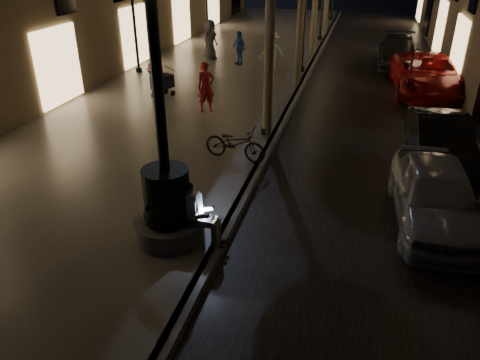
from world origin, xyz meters
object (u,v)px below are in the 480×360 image
(car_second, at_px, (440,141))
(lamp_curb_a, at_px, (268,32))
(lamp_left_b, at_px, (132,1))
(fountain_lamppost, at_px, (166,192))
(pedestrian_white, at_px, (272,51))
(lamp_curb_b, at_px, (306,0))
(pedestrian_blue, at_px, (239,48))
(bicycle, at_px, (235,143))
(seated_man_laptop, at_px, (197,211))
(pedestrian_red, at_px, (206,87))
(pedestrian_dark, at_px, (210,39))
(car_front, at_px, (436,195))
(car_third, at_px, (428,74))
(pedestrian_pink, at_px, (155,72))
(car_rear, at_px, (398,51))
(stroller, at_px, (162,82))

(car_second, bearing_deg, lamp_curb_a, 171.92)
(lamp_curb_a, bearing_deg, lamp_left_b, 139.80)
(fountain_lamppost, xyz_separation_m, pedestrian_white, (-0.64, 13.77, -0.15))
(lamp_curb_b, height_order, pedestrian_blue, lamp_curb_b)
(pedestrian_blue, relative_size, bicycle, 0.90)
(seated_man_laptop, xyz_separation_m, pedestrian_red, (-2.32, 7.57, 0.17))
(pedestrian_dark, bearing_deg, lamp_curb_b, -88.16)
(car_front, relative_size, pedestrian_dark, 2.15)
(fountain_lamppost, xyz_separation_m, lamp_curb_b, (0.70, 14.00, 2.02))
(fountain_lamppost, distance_m, seated_man_laptop, 0.69)
(car_front, relative_size, car_third, 0.75)
(pedestrian_pink, height_order, bicycle, pedestrian_pink)
(car_rear, bearing_deg, pedestrian_dark, -167.32)
(fountain_lamppost, xyz_separation_m, car_rear, (5.00, 17.19, -0.54))
(car_rear, bearing_deg, bicycle, -108.20)
(bicycle, bearing_deg, lamp_left_b, 49.49)
(lamp_curb_a, distance_m, lamp_curb_b, 8.00)
(fountain_lamppost, bearing_deg, stroller, 113.75)
(pedestrian_pink, height_order, pedestrian_blue, pedestrian_pink)
(lamp_left_b, bearing_deg, fountain_lamppost, -61.93)
(car_third, bearing_deg, fountain_lamppost, -119.07)
(lamp_curb_a, relative_size, lamp_left_b, 1.00)
(car_second, xyz_separation_m, pedestrian_blue, (-8.03, 9.06, 0.32))
(lamp_curb_a, distance_m, pedestrian_blue, 9.39)
(pedestrian_white, bearing_deg, car_rear, -176.25)
(seated_man_laptop, distance_m, lamp_left_b, 14.10)
(fountain_lamppost, relative_size, stroller, 4.49)
(car_third, bearing_deg, car_second, -96.06)
(pedestrian_red, bearing_deg, car_second, -52.04)
(lamp_curb_a, bearing_deg, pedestrian_red, 146.88)
(pedestrian_white, distance_m, bicycle, 9.87)
(fountain_lamppost, relative_size, bicycle, 2.98)
(fountain_lamppost, distance_m, pedestrian_dark, 15.91)
(car_front, bearing_deg, bicycle, 157.32)
(fountain_lamppost, distance_m, pedestrian_pink, 10.16)
(lamp_curb_b, bearing_deg, pedestrian_red, -110.59)
(stroller, relative_size, car_rear, 0.25)
(car_second, relative_size, pedestrian_dark, 2.13)
(car_third, relative_size, pedestrian_blue, 3.48)
(pedestrian_red, relative_size, pedestrian_blue, 1.09)
(lamp_left_b, distance_m, stroller, 4.82)
(lamp_curb_b, xyz_separation_m, bicycle, (-0.41, -10.05, -2.58))
(fountain_lamppost, bearing_deg, car_front, 23.17)
(fountain_lamppost, height_order, lamp_left_b, fountain_lamppost)
(pedestrian_red, xyz_separation_m, pedestrian_dark, (-2.37, 7.80, 0.09))
(pedestrian_dark, bearing_deg, lamp_left_b, 163.42)
(lamp_curb_a, bearing_deg, pedestrian_dark, 117.02)
(car_second, relative_size, pedestrian_pink, 2.50)
(lamp_curb_b, bearing_deg, pedestrian_white, -170.19)
(car_front, xyz_separation_m, pedestrian_red, (-6.90, 5.36, 0.36))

